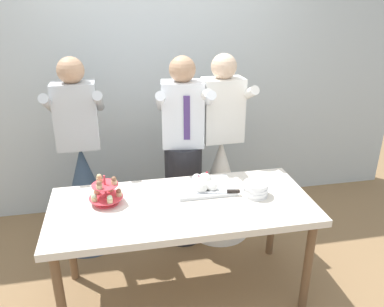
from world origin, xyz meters
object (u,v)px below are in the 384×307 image
(cupcake_stand, at_px, (106,193))
(person_guest, at_px, (84,183))
(dessert_table, at_px, (182,212))
(main_cake_tray, at_px, (204,184))
(plate_stack, at_px, (255,189))
(person_groom, at_px, (183,164))
(person_bride, at_px, (220,175))

(cupcake_stand, relative_size, person_guest, 0.14)
(dessert_table, xyz_separation_m, cupcake_stand, (-0.51, 0.11, 0.15))
(main_cake_tray, distance_m, plate_stack, 0.37)
(plate_stack, height_order, person_guest, person_guest)
(cupcake_stand, xyz_separation_m, person_guest, (-0.21, 0.71, -0.27))
(person_groom, bearing_deg, cupcake_stand, -137.29)
(person_bride, bearing_deg, main_cake_tray, -116.31)
(dessert_table, bearing_deg, person_guest, 131.18)
(cupcake_stand, bearing_deg, plate_stack, -5.30)
(dessert_table, bearing_deg, plate_stack, 1.03)
(person_groom, xyz_separation_m, person_bride, (0.35, 0.05, -0.16))
(cupcake_stand, distance_m, person_bride, 1.21)
(person_guest, bearing_deg, plate_stack, -33.05)
(plate_stack, distance_m, person_groom, 0.80)
(main_cake_tray, distance_m, person_guest, 1.14)
(dessert_table, height_order, person_bride, person_bride)
(person_groom, bearing_deg, dessert_table, -100.62)
(cupcake_stand, relative_size, person_groom, 0.14)
(plate_stack, bearing_deg, person_bride, 93.89)
(person_bride, distance_m, person_guest, 1.20)
(plate_stack, xyz_separation_m, person_groom, (-0.40, 0.69, -0.08))
(main_cake_tray, height_order, person_guest, person_guest)
(cupcake_stand, distance_m, main_cake_tray, 0.71)
(main_cake_tray, height_order, person_bride, person_bride)
(plate_stack, bearing_deg, main_cake_tray, 154.74)
(dessert_table, relative_size, cupcake_stand, 7.83)
(dessert_table, bearing_deg, person_bride, 57.33)
(cupcake_stand, height_order, plate_stack, cupcake_stand)
(dessert_table, bearing_deg, person_groom, 79.38)
(dessert_table, distance_m, main_cake_tray, 0.28)
(person_groom, height_order, person_guest, same)
(main_cake_tray, relative_size, plate_stack, 2.37)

